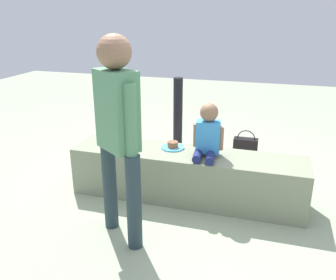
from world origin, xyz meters
name	(u,v)px	position (x,y,z in m)	size (l,w,h in m)	color
ground_plane	(186,197)	(0.00, 0.00, 0.00)	(12.00, 12.00, 0.00)	#95A384
concrete_ledge	(187,176)	(0.00, 0.00, 0.23)	(2.16, 0.47, 0.46)	gray
child_seated	(208,133)	(0.19, -0.01, 0.67)	(0.28, 0.32, 0.48)	navy
adult_standing	(118,123)	(-0.34, -0.75, 0.94)	(0.40, 0.34, 1.56)	#24353D
cake_plate	(173,146)	(-0.16, 0.08, 0.48)	(0.22, 0.22, 0.07)	#4CA5D8
gift_bag	(136,157)	(-0.70, 0.46, 0.15)	(0.24, 0.08, 0.34)	#B259BF
railing_post	(178,128)	(-0.36, 1.02, 0.35)	(0.36, 0.36, 0.96)	black
water_bottle_near_gift	(286,170)	(0.91, 0.71, 0.10)	(0.06, 0.06, 0.21)	silver
water_bottle_far_side	(278,175)	(0.83, 0.57, 0.09)	(0.07, 0.07, 0.19)	silver
party_cup_red	(262,179)	(0.68, 0.51, 0.05)	(0.07, 0.07, 0.09)	red
cake_box_white	(169,163)	(-0.34, 0.59, 0.07)	(0.31, 0.29, 0.14)	white
handbag_black_leather	(245,146)	(0.44, 1.24, 0.11)	(0.29, 0.13, 0.32)	black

